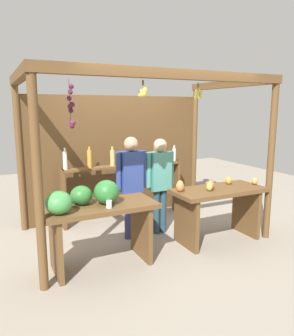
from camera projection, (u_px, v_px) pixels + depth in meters
The scene contains 7 objects.
ground_plane at pixel (142, 233), 5.22m from camera, with size 12.00×12.00×0.00m, color gray.
market_stall at pixel (128, 143), 5.40m from camera, with size 3.46×2.11×2.45m.
fruit_counter_left at pixel (94, 212), 3.98m from camera, with size 1.40×0.64×1.11m.
fruit_counter_right at pixel (217, 202), 4.85m from camera, with size 1.42×0.64×0.96m.
bottle_shelf_unit at pixel (124, 175), 5.74m from camera, with size 2.22×0.22×1.36m.
vendor_man at pixel (131, 179), 4.87m from camera, with size 0.48×0.21×1.57m.
vendor_woman at pixel (160, 178), 5.09m from camera, with size 0.48×0.21×1.52m.
Camera 1 is at (-2.11, -4.47, 1.99)m, focal length 34.65 mm.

